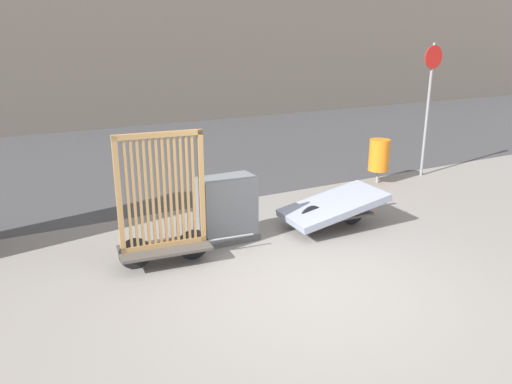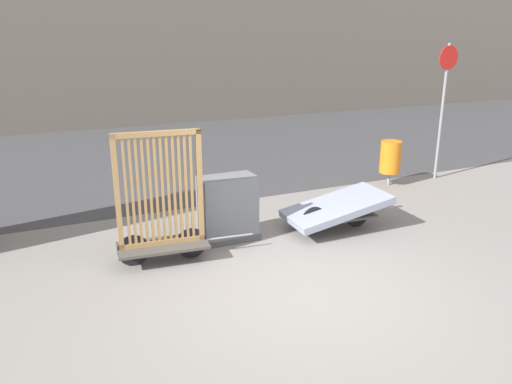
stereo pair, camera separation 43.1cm
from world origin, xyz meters
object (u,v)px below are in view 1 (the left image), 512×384
(utility_cabinet, at_px, (227,211))
(trash_bin, at_px, (379,155))
(bike_cart_with_bedframe, at_px, (163,216))
(bike_cart_with_mattress, at_px, (333,207))
(sign_post, at_px, (429,95))

(utility_cabinet, xyz_separation_m, trash_bin, (4.22, 1.33, 0.14))
(bike_cart_with_bedframe, relative_size, bike_cart_with_mattress, 0.91)
(bike_cart_with_bedframe, height_order, trash_bin, bike_cart_with_bedframe)
(bike_cart_with_mattress, xyz_separation_m, utility_cabinet, (-1.75, 0.38, 0.10))
(utility_cabinet, relative_size, sign_post, 0.35)
(utility_cabinet, distance_m, trash_bin, 4.42)
(bike_cart_with_mattress, bearing_deg, trash_bin, 37.66)
(utility_cabinet, height_order, trash_bin, utility_cabinet)
(trash_bin, bearing_deg, bike_cart_with_bedframe, -162.27)
(trash_bin, height_order, sign_post, sign_post)
(bike_cart_with_bedframe, relative_size, trash_bin, 2.07)
(bike_cart_with_mattress, relative_size, utility_cabinet, 2.13)
(bike_cart_with_mattress, relative_size, trash_bin, 2.28)
(trash_bin, distance_m, sign_post, 1.78)
(utility_cabinet, distance_m, sign_post, 5.83)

